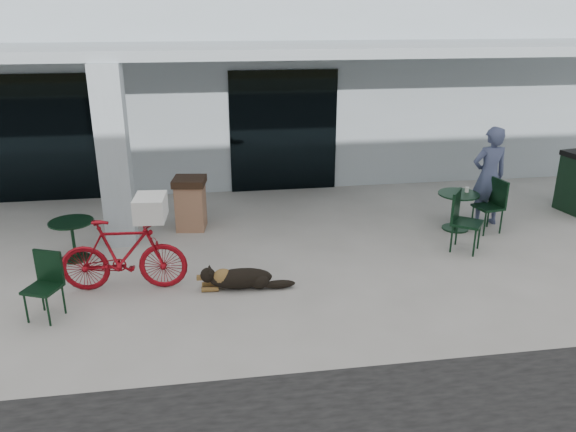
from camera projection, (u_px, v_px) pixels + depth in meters
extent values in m
plane|color=#AAA7A0|center=(211.00, 297.00, 8.14)|extent=(80.00, 80.00, 0.00)
cube|color=#9DACB2|center=(199.00, 75.00, 15.24)|extent=(22.00, 7.00, 4.50)
cube|color=black|center=(49.00, 139.00, 11.83)|extent=(2.80, 0.06, 2.70)
cube|color=black|center=(284.00, 132.00, 12.55)|extent=(2.40, 0.06, 2.70)
cube|color=#9DACB2|center=(114.00, 157.00, 9.52)|extent=(0.50, 0.50, 3.12)
cube|color=#9DACB2|center=(198.00, 50.00, 10.37)|extent=(22.00, 2.80, 0.18)
imported|color=maroon|center=(123.00, 255.00, 8.18)|extent=(1.87, 0.64, 1.10)
cube|color=white|center=(150.00, 208.00, 7.96)|extent=(0.46, 0.60, 0.34)
cylinder|color=white|center=(169.00, 267.00, 8.96)|extent=(0.09, 0.09, 0.09)
imported|color=#434D71|center=(489.00, 176.00, 10.61)|extent=(0.72, 0.49, 1.91)
cylinder|color=white|center=(467.00, 190.00, 10.46)|extent=(0.09, 0.09, 0.10)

